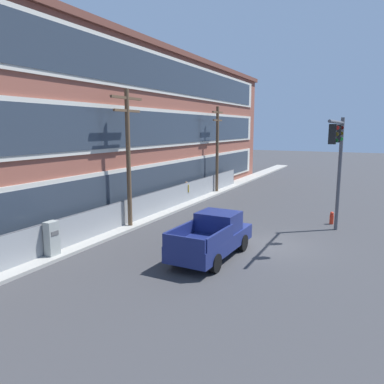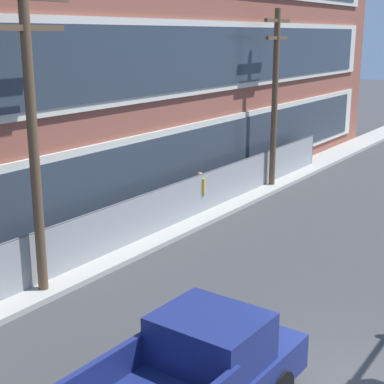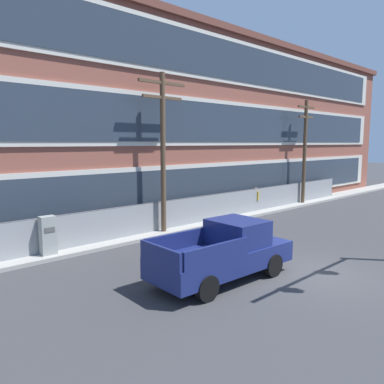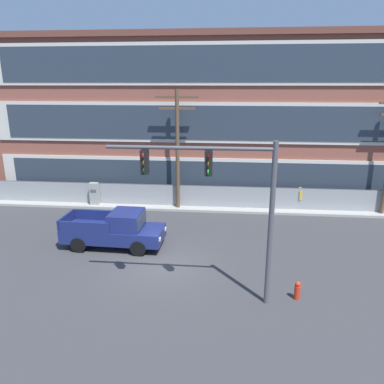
% 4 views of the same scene
% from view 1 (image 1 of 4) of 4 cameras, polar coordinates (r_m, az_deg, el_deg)
% --- Properties ---
extents(ground_plane, '(160.00, 160.00, 0.00)m').
position_cam_1_polar(ground_plane, '(19.54, 11.64, -7.93)').
color(ground_plane, '#38383A').
extents(sidewalk_building_side, '(80.00, 1.64, 0.16)m').
position_cam_1_polar(sidewalk_building_side, '(23.10, -9.44, -4.89)').
color(sidewalk_building_side, '#9E9B93').
rests_on(sidewalk_building_side, ground).
extents(brick_mill_building, '(42.80, 12.49, 11.68)m').
position_cam_1_polar(brick_mill_building, '(31.34, -13.30, 9.47)').
color(brick_mill_building, brown).
rests_on(brick_mill_building, ground).
extents(chain_link_fence, '(35.02, 0.06, 1.65)m').
position_cam_1_polar(chain_link_fence, '(23.50, -8.55, -2.70)').
color(chain_link_fence, gray).
rests_on(chain_link_fence, ground).
extents(traffic_signal_mast, '(6.23, 0.43, 6.44)m').
position_cam_1_polar(traffic_signal_mast, '(21.05, 21.32, 5.62)').
color(traffic_signal_mast, '#4C4C51').
rests_on(traffic_signal_mast, ground).
extents(pickup_truck_navy, '(5.38, 2.24, 1.98)m').
position_cam_1_polar(pickup_truck_navy, '(17.27, 3.18, -6.84)').
color(pickup_truck_navy, navy).
rests_on(pickup_truck_navy, ground).
extents(utility_pole_near_corner, '(2.79, 0.26, 8.02)m').
position_cam_1_polar(utility_pole_near_corner, '(21.92, -9.69, 6.07)').
color(utility_pole_near_corner, brown).
rests_on(utility_pole_near_corner, ground).
extents(utility_pole_midblock, '(2.12, 0.26, 7.72)m').
position_cam_1_polar(utility_pole_midblock, '(33.80, 3.87, 7.00)').
color(utility_pole_midblock, brown).
rests_on(utility_pole_midblock, ground).
extents(electrical_cabinet, '(0.60, 0.43, 1.72)m').
position_cam_1_polar(electrical_cabinet, '(18.18, -20.56, -6.86)').
color(electrical_cabinet, '#939993').
rests_on(electrical_cabinet, ground).
extents(pedestrian_near_cabinet, '(0.37, 0.46, 1.69)m').
position_cam_1_polar(pedestrian_near_cabinet, '(29.54, -0.85, 0.22)').
color(pedestrian_near_cabinet, '#4C4C51').
rests_on(pedestrian_near_cabinet, ground).
extents(fire_hydrant, '(0.24, 0.24, 0.78)m').
position_cam_1_polar(fire_hydrant, '(24.67, 20.51, -3.72)').
color(fire_hydrant, red).
rests_on(fire_hydrant, ground).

